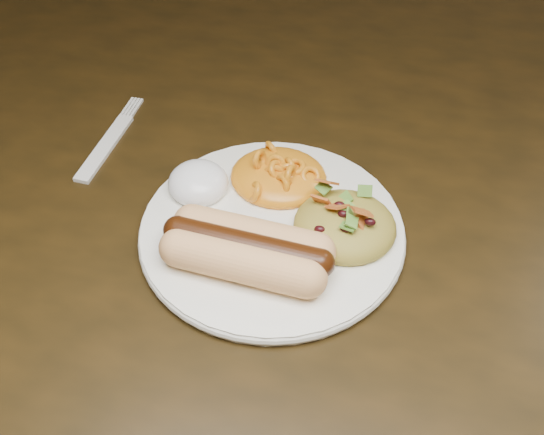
# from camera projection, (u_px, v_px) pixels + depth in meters

# --- Properties ---
(table) EXTENTS (1.60, 0.90, 0.75)m
(table) POSITION_uv_depth(u_px,v_px,m) (375.00, 209.00, 0.69)
(table) COLOR black
(table) RESTS_ON floor
(plate) EXTENTS (0.26, 0.26, 0.01)m
(plate) POSITION_uv_depth(u_px,v_px,m) (272.00, 230.00, 0.53)
(plate) COLOR white
(plate) RESTS_ON table
(hotdog) EXTENTS (0.12, 0.07, 0.03)m
(hotdog) POSITION_uv_depth(u_px,v_px,m) (247.00, 249.00, 0.49)
(hotdog) COLOR #FFA460
(hotdog) RESTS_ON plate
(mac_and_cheese) EXTENTS (0.10, 0.10, 0.03)m
(mac_and_cheese) POSITION_uv_depth(u_px,v_px,m) (279.00, 166.00, 0.55)
(mac_and_cheese) COLOR orange
(mac_and_cheese) RESTS_ON plate
(sour_cream) EXTENTS (0.06, 0.06, 0.03)m
(sour_cream) POSITION_uv_depth(u_px,v_px,m) (197.00, 176.00, 0.55)
(sour_cream) COLOR white
(sour_cream) RESTS_ON plate
(taco_salad) EXTENTS (0.08, 0.08, 0.04)m
(taco_salad) POSITION_uv_depth(u_px,v_px,m) (346.00, 219.00, 0.51)
(taco_salad) COLOR #C78029
(taco_salad) RESTS_ON plate
(fork) EXTENTS (0.03, 0.15, 0.00)m
(fork) POSITION_uv_depth(u_px,v_px,m) (105.00, 148.00, 0.61)
(fork) COLOR white
(fork) RESTS_ON table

